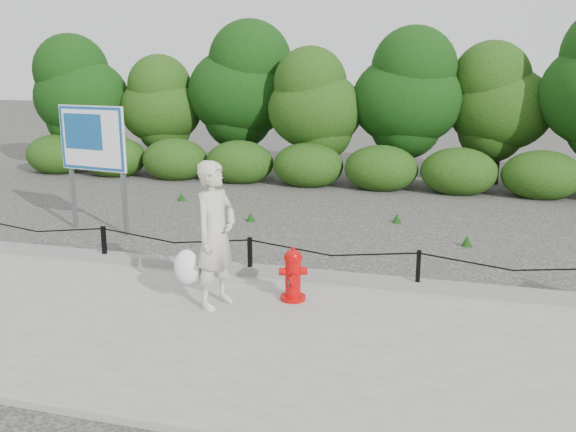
# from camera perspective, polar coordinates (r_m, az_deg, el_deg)

# --- Properties ---
(ground) EXTENTS (90.00, 90.00, 0.00)m
(ground) POSITION_cam_1_polar(r_m,az_deg,el_deg) (9.37, -3.54, -6.02)
(ground) COLOR #2D2B28
(ground) RESTS_ON ground
(sidewalk) EXTENTS (14.00, 4.00, 0.08)m
(sidewalk) POSITION_cam_1_polar(r_m,az_deg,el_deg) (7.64, -8.52, -10.56)
(sidewalk) COLOR gray
(sidewalk) RESTS_ON ground
(curb) EXTENTS (14.00, 0.22, 0.14)m
(curb) POSITION_cam_1_polar(r_m,az_deg,el_deg) (9.37, -3.46, -5.06)
(curb) COLOR slate
(curb) RESTS_ON sidewalk
(chain_barrier) EXTENTS (10.06, 0.06, 0.60)m
(chain_barrier) POSITION_cam_1_polar(r_m,az_deg,el_deg) (9.23, -3.58, -3.35)
(chain_barrier) COLOR black
(chain_barrier) RESTS_ON sidewalk
(treeline) EXTENTS (20.29, 3.70, 4.61)m
(treeline) POSITION_cam_1_polar(r_m,az_deg,el_deg) (17.45, 8.09, 11.29)
(treeline) COLOR black
(treeline) RESTS_ON ground
(fire_hydrant) EXTENTS (0.45, 0.45, 0.74)m
(fire_hydrant) POSITION_cam_1_polar(r_m,az_deg,el_deg) (8.26, 0.47, -5.54)
(fire_hydrant) COLOR #C20708
(fire_hydrant) RESTS_ON sidewalk
(pedestrian) EXTENTS (0.85, 0.81, 1.94)m
(pedestrian) POSITION_cam_1_polar(r_m,az_deg,el_deg) (7.96, -6.96, -1.96)
(pedestrian) COLOR beige
(pedestrian) RESTS_ON sidewalk
(advertising_sign) EXTENTS (1.53, 0.36, 2.47)m
(advertising_sign) POSITION_cam_1_polar(r_m,az_deg,el_deg) (12.32, -17.81, 6.43)
(advertising_sign) COLOR slate
(advertising_sign) RESTS_ON ground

